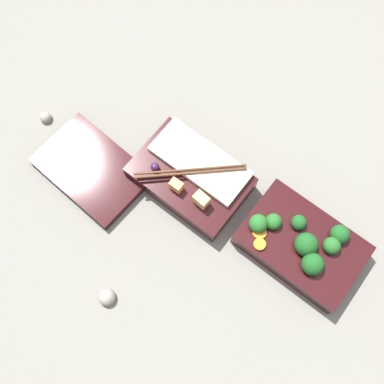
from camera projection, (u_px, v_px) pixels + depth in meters
ground_plane at (240, 208)px, 0.88m from camera, size 3.00×3.00×0.00m
bento_tray_vegetable at (302, 244)px, 0.83m from camera, size 0.22×0.14×0.08m
bento_tray_rice at (191, 176)px, 0.87m from camera, size 0.22×0.15×0.07m
bento_lid at (92, 169)px, 0.90m from camera, size 0.22×0.15×0.02m
pebble_0 at (46, 118)px, 0.94m from camera, size 0.02×0.02×0.02m
pebble_1 at (107, 297)px, 0.82m from camera, size 0.03×0.03×0.03m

